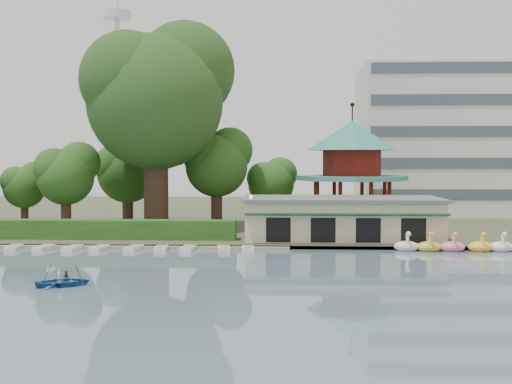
# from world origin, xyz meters

# --- Properties ---
(ground_plane) EXTENTS (220.00, 220.00, 0.00)m
(ground_plane) POSITION_xyz_m (0.00, 0.00, 0.00)
(ground_plane) COLOR slate
(ground_plane) RESTS_ON ground
(shore) EXTENTS (220.00, 70.00, 0.40)m
(shore) POSITION_xyz_m (0.00, 52.00, 0.20)
(shore) COLOR #424930
(shore) RESTS_ON ground
(embankment) EXTENTS (220.00, 0.60, 0.30)m
(embankment) POSITION_xyz_m (0.00, 17.30, 0.15)
(embankment) COLOR gray
(embankment) RESTS_ON ground
(dock) EXTENTS (34.00, 1.60, 0.24)m
(dock) POSITION_xyz_m (-12.00, 17.20, 0.12)
(dock) COLOR gray
(dock) RESTS_ON ground
(boathouse) EXTENTS (18.60, 9.39, 3.90)m
(boathouse) POSITION_xyz_m (10.00, 21.97, 2.37)
(boathouse) COLOR beige
(boathouse) RESTS_ON shore
(pavilion) EXTENTS (12.40, 12.40, 13.50)m
(pavilion) POSITION_xyz_m (12.00, 32.00, 7.48)
(pavilion) COLOR beige
(pavilion) RESTS_ON shore
(office_building) EXTENTS (38.00, 18.00, 20.00)m
(office_building) POSITION_xyz_m (32.67, 49.00, 9.73)
(office_building) COLOR silver
(office_building) RESTS_ON shore
(broadcast_tower) EXTENTS (8.00, 8.00, 96.00)m
(broadcast_tower) POSITION_xyz_m (-42.00, 140.00, 33.98)
(broadcast_tower) COLOR silver
(broadcast_tower) RESTS_ON ground
(hedge) EXTENTS (30.00, 2.00, 1.80)m
(hedge) POSITION_xyz_m (-15.00, 20.50, 1.30)
(hedge) COLOR #29541B
(hedge) RESTS_ON shore
(lamp_post) EXTENTS (0.36, 0.36, 4.28)m
(lamp_post) POSITION_xyz_m (1.50, 19.00, 3.34)
(lamp_post) COLOR black
(lamp_post) RESTS_ON shore
(big_tree) EXTENTS (15.70, 14.63, 22.37)m
(big_tree) POSITION_xyz_m (-8.81, 28.23, 15.06)
(big_tree) COLOR #3A281C
(big_tree) RESTS_ON shore
(small_trees) EXTENTS (39.11, 16.62, 11.11)m
(small_trees) POSITION_xyz_m (-12.74, 31.89, 6.47)
(small_trees) COLOR #3A281C
(small_trees) RESTS_ON shore
(swan_boats) EXTENTS (17.81, 2.00, 1.92)m
(swan_boats) POSITION_xyz_m (22.38, 16.61, 0.40)
(swan_boats) COLOR white
(swan_boats) RESTS_ON ground
(moored_rowboats) EXTENTS (29.28, 2.72, 0.36)m
(moored_rowboats) POSITION_xyz_m (-12.66, 15.84, 0.18)
(moored_rowboats) COLOR silver
(moored_rowboats) RESTS_ON ground
(rowboat_with_passengers) EXTENTS (5.56, 4.78, 2.01)m
(rowboat_with_passengers) POSITION_xyz_m (-9.39, 0.23, 0.49)
(rowboat_with_passengers) COLOR #205B9B
(rowboat_with_passengers) RESTS_ON ground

